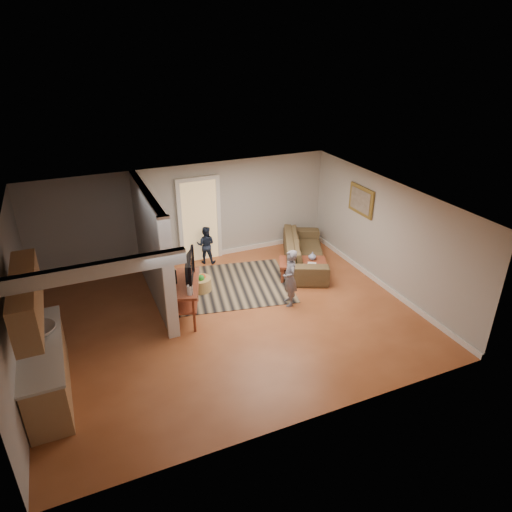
{
  "coord_description": "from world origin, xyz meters",
  "views": [
    {
      "loc": [
        -2.62,
        -7.41,
        5.3
      ],
      "look_at": [
        0.78,
        0.47,
        1.1
      ],
      "focal_mm": 32.0,
      "sensor_mm": 36.0,
      "label": 1
    }
  ],
  "objects_px": {
    "tv_console": "(187,286)",
    "speaker_left": "(174,295)",
    "sofa": "(304,264)",
    "toy_basket": "(201,284)",
    "toddler": "(207,262)",
    "coffee_table": "(303,265)",
    "child": "(289,304)",
    "speaker_right": "(164,278)"
  },
  "relations": [
    {
      "from": "tv_console",
      "to": "speaker_left",
      "type": "bearing_deg",
      "value": -173.04
    },
    {
      "from": "sofa",
      "to": "toy_basket",
      "type": "bearing_deg",
      "value": 118.87
    },
    {
      "from": "toddler",
      "to": "toy_basket",
      "type": "bearing_deg",
      "value": 94.47
    },
    {
      "from": "tv_console",
      "to": "coffee_table",
      "type": "bearing_deg",
      "value": 29.32
    },
    {
      "from": "sofa",
      "to": "coffee_table",
      "type": "xyz_separation_m",
      "value": [
        -0.37,
        -0.6,
        0.34
      ]
    },
    {
      "from": "speaker_left",
      "to": "child",
      "type": "bearing_deg",
      "value": -30.91
    },
    {
      "from": "speaker_left",
      "to": "speaker_right",
      "type": "relative_size",
      "value": 1.26
    },
    {
      "from": "tv_console",
      "to": "speaker_left",
      "type": "relative_size",
      "value": 1.23
    },
    {
      "from": "tv_console",
      "to": "speaker_right",
      "type": "height_order",
      "value": "tv_console"
    },
    {
      "from": "coffee_table",
      "to": "speaker_right",
      "type": "height_order",
      "value": "speaker_right"
    },
    {
      "from": "speaker_right",
      "to": "toddler",
      "type": "xyz_separation_m",
      "value": [
        1.36,
        1.23,
        -0.44
      ]
    },
    {
      "from": "coffee_table",
      "to": "speaker_left",
      "type": "xyz_separation_m",
      "value": [
        -3.23,
        -0.49,
        0.22
      ]
    },
    {
      "from": "speaker_left",
      "to": "child",
      "type": "distance_m",
      "value": 2.49
    },
    {
      "from": "sofa",
      "to": "speaker_right",
      "type": "xyz_separation_m",
      "value": [
        -3.6,
        -0.14,
        0.44
      ]
    },
    {
      "from": "sofa",
      "to": "child",
      "type": "bearing_deg",
      "value": 165.93
    },
    {
      "from": "coffee_table",
      "to": "tv_console",
      "type": "bearing_deg",
      "value": -169.64
    },
    {
      "from": "tv_console",
      "to": "toy_basket",
      "type": "height_order",
      "value": "tv_console"
    },
    {
      "from": "speaker_right",
      "to": "child",
      "type": "height_order",
      "value": "speaker_right"
    },
    {
      "from": "tv_console",
      "to": "speaker_right",
      "type": "distance_m",
      "value": 1.08
    },
    {
      "from": "coffee_table",
      "to": "toddler",
      "type": "bearing_deg",
      "value": 137.87
    },
    {
      "from": "toy_basket",
      "to": "child",
      "type": "relative_size",
      "value": 0.38
    },
    {
      "from": "speaker_left",
      "to": "speaker_right",
      "type": "height_order",
      "value": "speaker_left"
    },
    {
      "from": "child",
      "to": "speaker_left",
      "type": "bearing_deg",
      "value": -87.94
    },
    {
      "from": "tv_console",
      "to": "toy_basket",
      "type": "distance_m",
      "value": 1.2
    },
    {
      "from": "speaker_left",
      "to": "toy_basket",
      "type": "bearing_deg",
      "value": 26.74
    },
    {
      "from": "coffee_table",
      "to": "speaker_left",
      "type": "distance_m",
      "value": 3.28
    },
    {
      "from": "speaker_left",
      "to": "child",
      "type": "height_order",
      "value": "speaker_left"
    },
    {
      "from": "sofa",
      "to": "speaker_left",
      "type": "bearing_deg",
      "value": 131.12
    },
    {
      "from": "speaker_left",
      "to": "speaker_right",
      "type": "distance_m",
      "value": 0.96
    },
    {
      "from": "child",
      "to": "toddler",
      "type": "xyz_separation_m",
      "value": [
        -1.03,
        2.62,
        0.0
      ]
    },
    {
      "from": "coffee_table",
      "to": "tv_console",
      "type": "distance_m",
      "value": 3.05
    },
    {
      "from": "tv_console",
      "to": "child",
      "type": "height_order",
      "value": "tv_console"
    },
    {
      "from": "child",
      "to": "sofa",
      "type": "bearing_deg",
      "value": 154.15
    },
    {
      "from": "coffee_table",
      "to": "tv_console",
      "type": "height_order",
      "value": "tv_console"
    },
    {
      "from": "sofa",
      "to": "toy_basket",
      "type": "distance_m",
      "value": 2.81
    },
    {
      "from": "speaker_right",
      "to": "child",
      "type": "bearing_deg",
      "value": -23.68
    },
    {
      "from": "coffee_table",
      "to": "tv_console",
      "type": "xyz_separation_m",
      "value": [
        -2.97,
        -0.54,
        0.4
      ]
    },
    {
      "from": "sofa",
      "to": "tv_console",
      "type": "distance_m",
      "value": 3.61
    },
    {
      "from": "sofa",
      "to": "coffee_table",
      "type": "relative_size",
      "value": 1.94
    },
    {
      "from": "child",
      "to": "toddler",
      "type": "height_order",
      "value": "child"
    },
    {
      "from": "child",
      "to": "toy_basket",
      "type": "bearing_deg",
      "value": -116.9
    },
    {
      "from": "child",
      "to": "tv_console",
      "type": "bearing_deg",
      "value": -87.74
    }
  ]
}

